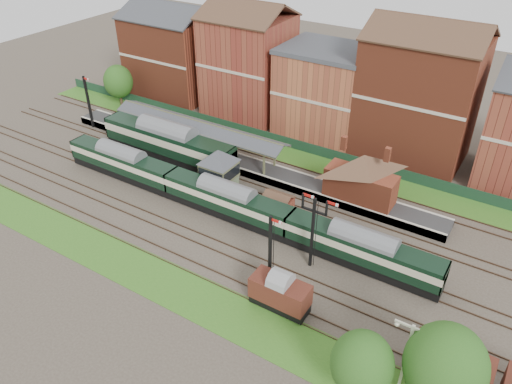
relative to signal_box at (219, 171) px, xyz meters
The scene contains 21 objects.
ground 5.45m from the signal_box, 47.29° to the right, with size 160.00×160.00×0.00m, color #473D33.
grass_back 13.47m from the signal_box, 76.76° to the left, with size 90.00×4.50×0.06m, color #2D6619.
grass_front 15.86m from the signal_box, 78.87° to the right, with size 90.00×5.00×0.06m, color #2D6619.
fence 15.25m from the signal_box, 78.50° to the left, with size 90.00×0.12×1.50m, color #193823.
platform 7.31m from the signal_box, 107.10° to the left, with size 55.00×3.40×1.00m, color #2D2D2D.
signal_box is the anchor object (origin of this frame).
brick_hut 8.25m from the signal_box, ahead, with size 3.20×2.64×2.94m.
station_building 16.37m from the signal_box, 23.43° to the left, with size 8.10×8.10×5.90m.
canopy 10.40m from the signal_box, 140.91° to the left, with size 26.00×3.89×4.08m.
semaphore_bracket 16.16m from the signal_box, 20.92° to the right, with size 3.60×0.25×8.18m.
semaphore_platform_end 27.41m from the signal_box, behind, with size 1.23×0.25×8.00m.
semaphore_siding 16.60m from the signal_box, 38.20° to the right, with size 1.23×0.25×8.00m.
yard_lamp 30.78m from the signal_box, 28.65° to the right, with size 2.60×0.22×7.00m.
town_backdrop 22.26m from the signal_box, 82.60° to the left, with size 69.00×10.00×16.00m.
dmu_train 4.78m from the signal_box, 44.17° to the right, with size 47.70×2.51×3.66m.
platform_railcar 11.08m from the signal_box, 162.92° to the left, with size 19.95×3.14×4.59m.
goods_van_a 19.61m from the signal_box, 38.76° to the right, with size 5.29×2.29×3.21m.
goods_van_b 32.30m from the signal_box, 22.30° to the right, with size 5.81×2.52×3.52m.
tree_near 33.28m from the signal_box, 27.00° to the right, with size 5.63×5.63×8.14m.
tree_far 30.01m from the signal_box, 34.92° to the right, with size 4.50×4.50×6.56m.
tree_back 31.94m from the signal_box, 155.98° to the left, with size 4.65×4.65×6.79m.
Camera 1 is at (27.26, -36.97, 33.23)m, focal length 35.00 mm.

